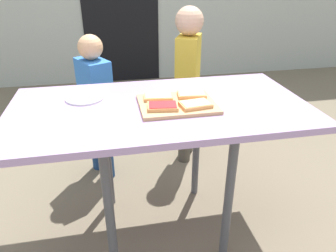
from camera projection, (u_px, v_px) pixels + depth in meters
name	position (u px, v px, depth m)	size (l,w,h in m)	color
ground_plane	(161.00, 227.00, 1.79)	(16.00, 16.00, 0.00)	#6F624E
dining_table	(160.00, 118.00, 1.48)	(1.37, 0.71, 0.75)	#AD8CBD
cutting_board	(177.00, 104.00, 1.44)	(0.35, 0.28, 0.02)	tan
pizza_slice_far_left	(158.00, 97.00, 1.47)	(0.14, 0.11, 0.02)	#E3995C
pizza_slice_near_right	(195.00, 104.00, 1.39)	(0.14, 0.11, 0.02)	#E3995C
pizza_slice_far_right	(192.00, 94.00, 1.50)	(0.14, 0.11, 0.02)	#E3995C
pizza_slice_near_left	(163.00, 106.00, 1.37)	(0.14, 0.11, 0.02)	#E3995C
plate_white_left	(85.00, 98.00, 1.52)	(0.18, 0.18, 0.01)	white
child_left	(96.00, 102.00, 2.03)	(0.23, 0.28, 0.97)	navy
child_right	(188.00, 75.00, 2.18)	(0.23, 0.28, 1.11)	#4A443A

